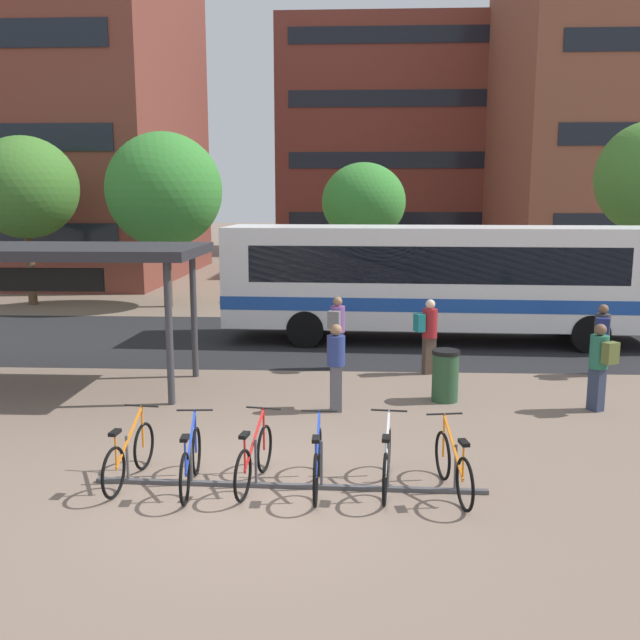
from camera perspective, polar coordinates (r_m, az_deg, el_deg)
name	(u,v)px	position (r m, az deg, el deg)	size (l,w,h in m)	color
ground	(250,493)	(9.89, -5.80, -13.89)	(200.00, 200.00, 0.00)	#7A6656
bus_lane_asphalt	(304,339)	(19.79, -1.35, -1.60)	(80.00, 7.20, 0.01)	#232326
city_bus	(445,278)	(19.62, 10.22, 3.38)	(12.12, 3.05, 3.20)	white
bike_rack	(289,481)	(9.95, -2.58, -13.08)	(5.50, 0.22, 0.70)	#47474C
parked_bicycle_orange_0	(129,457)	(10.37, -15.36, -10.74)	(0.52, 1.72, 0.99)	black
parked_bicycle_blue_1	(191,462)	(9.98, -10.55, -11.39)	(0.52, 1.72, 0.99)	black
parked_bicycle_red_2	(254,459)	(9.96, -5.42, -11.30)	(0.52, 1.71, 0.99)	black
parked_bicycle_blue_3	(317,463)	(9.78, -0.21, -11.65)	(0.52, 1.72, 0.99)	black
parked_bicycle_white_4	(387,463)	(9.85, 5.49, -11.56)	(0.52, 1.72, 0.99)	black
parked_bicycle_orange_5	(453,467)	(9.82, 10.87, -11.75)	(0.52, 1.71, 0.99)	black
transit_shelter	(24,255)	(15.58, -23.11, 4.92)	(7.29, 2.97, 3.01)	#38383D
commuter_maroon_pack_0	(336,361)	(13.08, 1.30, -3.35)	(0.38, 0.56, 1.68)	#565660
commuter_navy_pack_1	(602,335)	(16.89, 22.09, -1.13)	(0.46, 0.59, 1.63)	#47382D
commuter_teal_pack_2	(428,331)	(15.98, 8.86, -0.93)	(0.59, 0.47, 1.72)	#47382D
commuter_olive_pack_3	(600,362)	(14.07, 21.96, -3.17)	(0.53, 0.61, 1.67)	#2D3851
commuter_grey_pack_4	(337,328)	(16.21, 1.41, -0.65)	(0.45, 0.59, 1.72)	#47382D
trash_bin	(445,375)	(14.03, 10.22, -4.49)	(0.55, 0.55, 1.03)	#284C2D
street_tree_0	(364,202)	(27.03, 3.60, 9.60)	(3.20, 3.20, 5.30)	brown
street_tree_1	(164,190)	(26.04, -12.65, 10.32)	(4.15, 4.15, 6.30)	brown
street_tree_2	(25,188)	(28.10, -23.03, 9.93)	(3.84, 3.84, 6.20)	brown
building_left_wing	(17,117)	(39.22, -23.55, 15.03)	(16.36, 13.98, 15.90)	brown
building_centre_block	(389,141)	(53.89, 5.66, 14.35)	(16.02, 10.27, 16.17)	brown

